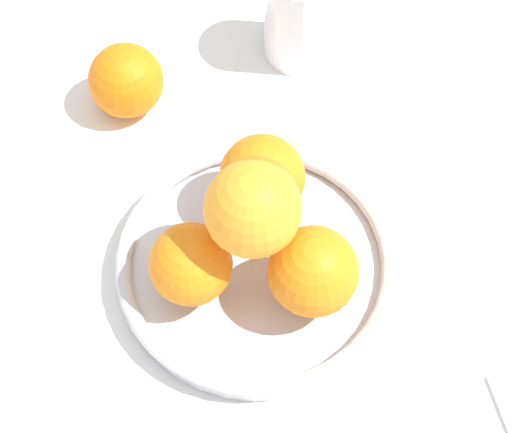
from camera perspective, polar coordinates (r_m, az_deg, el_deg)
ground_plane at (r=0.82m, az=0.00°, el=-3.79°), size 4.00×4.00×0.00m
fruit_bowl at (r=0.80m, az=0.00°, el=-3.27°), size 0.26×0.26×0.03m
orange_pile at (r=0.73m, az=0.26°, el=-0.47°), size 0.18×0.18×0.15m
stray_orange at (r=0.91m, az=-8.66°, el=8.95°), size 0.08×0.08×0.08m
drinking_glass at (r=0.94m, az=3.02°, el=13.34°), size 0.08×0.08×0.11m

